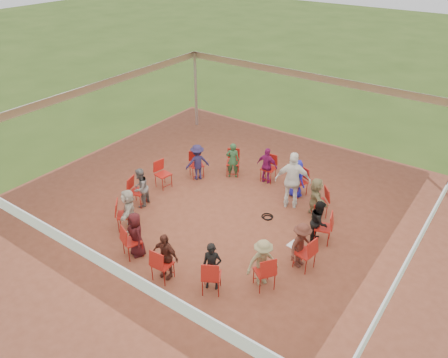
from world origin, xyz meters
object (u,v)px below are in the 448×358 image
Objects in this scene: chair_12 at (211,276)px; person_seated_0 at (301,245)px; chair_11 at (163,264)px; person_seated_5 at (233,160)px; person_seated_12 at (263,263)px; laptop at (296,244)px; person_seated_7 at (140,188)px; standing_person at (293,180)px; person_seated_2 at (316,198)px; person_seated_1 at (319,221)px; person_seated_3 at (296,178)px; chair_8 at (137,192)px; cable_coil at (267,217)px; person_seated_11 at (212,267)px; chair_13 at (264,272)px; chair_7 at (163,175)px; person_seated_10 at (165,256)px; person_seated_8 at (129,210)px; chair_4 at (269,169)px; person_seated_4 at (267,166)px; person_seated_6 at (197,162)px; chair_6 at (197,165)px; chair_9 at (125,215)px; person_seated_9 at (136,234)px; chair_0 at (305,253)px; chair_10 at (132,241)px; chair_1 at (323,227)px; chair_2 at (319,202)px; chair_5 at (233,163)px; chair_3 at (299,182)px.

person_seated_0 is (1.22, 1.95, 0.16)m from chair_12.
person_seated_5 is at bearing 102.56° from chair_11.
person_seated_12 is 1.13m from laptop.
standing_person is (3.62, 2.54, 0.27)m from person_seated_7.
person_seated_2 is 0.82m from standing_person.
person_seated_1 and person_seated_3 have the same top height.
person_seated_2 reaches higher than chair_12.
chair_8 is 2.42× the size of cable_coil.
person_seated_11 is 2.18m from laptop.
chair_8 is 4.88m from chair_13.
chair_7 is 0.74× the size of person_seated_10.
person_seated_7 is 1.00× the size of person_seated_8.
person_seated_4 is (0.01, -0.12, 0.16)m from chair_4.
person_seated_12 is (4.25, -2.95, 0.00)m from person_seated_6.
chair_6 is at bearing 90.00° from chair_13.
laptop is (4.40, 1.44, 0.13)m from chair_9.
chair_12 is 4.18m from standing_person.
person_seated_7 is 1.00× the size of person_seated_9.
person_seated_9 is (1.71, -2.83, 0.16)m from chair_7.
chair_11 is 0.74× the size of person_seated_4.
person_seated_4 is 4.05m from person_seated_7.
person_seated_6 is 4.67m from person_seated_10.
laptop is (2.57, -2.97, -0.03)m from person_seated_4.
chair_4 is 0.74× the size of person_seated_7.
person_seated_12 is at bearing 64.91° from chair_8.
chair_0 is 0.74× the size of person_seated_6.
chair_0 is 4.24m from chair_4.
person_seated_4 reaches higher than chair_13.
chair_10 is at bearing -119.16° from cable_coil.
chair_7 is at bearing 116.34° from person_seated_11.
person_seated_5 is at bearing 52.46° from chair_1.
chair_7 is 0.74× the size of person_seated_0.
person_seated_2 is 1.00× the size of person_seated_7.
person_seated_9 reaches higher than chair_2.
person_seated_11 reaches higher than chair_4.
chair_12 reaches higher than laptop.
person_seated_8 reaches higher than chair_4.
person_seated_2 and person_seated_10 have the same top height.
chair_1 and chair_8 have the same top height.
chair_0 is at bearing 129.61° from person_seated_4.
chair_0 is 0.74× the size of person_seated_3.
chair_5 is at bearing 63.66° from person_seated_0.
person_seated_8 is 1.00× the size of person_seated_9.
person_seated_3 reaches higher than chair_2.
person_seated_3 and person_seated_11 have the same top height.
person_seated_10 is (1.14, -0.18, 0.00)m from person_seated_9.
chair_3 is 4.78m from person_seated_11.
person_seated_2 reaches higher than chair_11.
person_seated_3 is 1.00× the size of person_seated_6.
person_seated_11 reaches higher than laptop.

